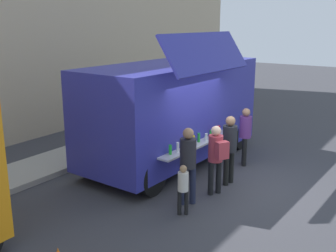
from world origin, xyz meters
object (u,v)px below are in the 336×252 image
object	(u,v)px
customer_front_ordering	(230,144)
customer_extra_browsing	(245,131)
customer_mid_with_backpack	(216,153)
child_near_queue	(183,185)
food_truck_main	(173,109)
trash_bin	(187,109)
customer_rear_waiting	(188,159)

from	to	relation	value
customer_front_ordering	customer_extra_browsing	distance (m)	1.56
customer_mid_with_backpack	child_near_queue	size ratio (longest dim) A/B	1.50
food_truck_main	customer_extra_browsing	distance (m)	2.15
customer_mid_with_backpack	child_near_queue	bearing A→B (deg)	115.04
trash_bin	customer_mid_with_backpack	xyz separation A→B (m)	(-5.89, -4.48, 0.52)
food_truck_main	trash_bin	world-z (taller)	food_truck_main
food_truck_main	customer_mid_with_backpack	size ratio (longest dim) A/B	3.56
customer_rear_waiting	customer_extra_browsing	bearing A→B (deg)	-43.36
trash_bin	food_truck_main	bearing A→B (deg)	-152.65
customer_mid_with_backpack	child_near_queue	world-z (taller)	customer_mid_with_backpack
customer_front_ordering	customer_rear_waiting	size ratio (longest dim) A/B	0.99
trash_bin	customer_front_ordering	bearing A→B (deg)	-139.03
child_near_queue	trash_bin	bearing A→B (deg)	-6.32
customer_rear_waiting	customer_extra_browsing	distance (m)	3.13
food_truck_main	customer_front_ordering	bearing A→B (deg)	-104.67
customer_rear_waiting	child_near_queue	xyz separation A→B (m)	(-0.51, -0.20, -0.39)
customer_front_ordering	child_near_queue	world-z (taller)	customer_front_ordering
customer_extra_browsing	child_near_queue	distance (m)	3.66
trash_bin	customer_extra_browsing	xyz separation A→B (m)	(-3.58, -4.18, 0.48)
customer_front_ordering	customer_extra_browsing	xyz separation A→B (m)	(1.54, 0.26, -0.06)
trash_bin	customer_front_ordering	xyz separation A→B (m)	(-5.12, -4.45, 0.54)
child_near_queue	customer_rear_waiting	bearing A→B (deg)	-16.29
customer_mid_with_backpack	trash_bin	bearing A→B (deg)	-24.50
customer_front_ordering	customer_extra_browsing	size ratio (longest dim) A/B	1.06
customer_extra_browsing	customer_rear_waiting	bearing A→B (deg)	64.56
customer_rear_waiting	child_near_queue	world-z (taller)	customer_rear_waiting
customer_extra_browsing	child_near_queue	size ratio (longest dim) A/B	1.49
customer_rear_waiting	child_near_queue	distance (m)	0.68
customer_rear_waiting	food_truck_main	bearing A→B (deg)	-3.44
food_truck_main	trash_bin	bearing A→B (deg)	29.24
trash_bin	customer_extra_browsing	size ratio (longest dim) A/B	0.62
customer_rear_waiting	customer_mid_with_backpack	bearing A→B (deg)	-62.40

